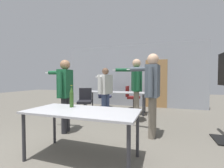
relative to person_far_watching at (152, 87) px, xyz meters
The scene contains 12 objects.
back_wall 3.66m from the person_far_watching, 107.65° to the left, with size 6.20×0.12×2.77m.
conference_table_near 1.62m from the person_far_watching, 127.55° to the right, with size 1.71×0.79×0.75m.
conference_table_far 2.46m from the person_far_watching, 125.82° to the left, with size 2.21×0.65×0.75m.
person_far_watching is the anchor object (origin of this frame).
person_right_polo 1.20m from the person_far_watching, 115.58° to the left, with size 0.92×0.59×1.81m.
person_center_tall 1.88m from the person_far_watching, 142.85° to the left, with size 0.71×0.79×1.57m.
person_near_casual 1.95m from the person_far_watching, 169.84° to the right, with size 0.81×0.57×1.67m.
office_chair_far_right 2.96m from the person_far_watching, 109.15° to the left, with size 0.55×0.52×0.93m.
office_chair_far_left 3.53m from the person_far_watching, 127.97° to the left, with size 0.52×0.56×0.91m.
office_chair_near_pushed 2.74m from the person_far_watching, 150.38° to the left, with size 0.61×0.65×0.91m.
beer_bottle 1.66m from the person_far_watching, 139.08° to the right, with size 0.07×0.07×0.37m.
drink_cup 2.81m from the person_far_watching, 130.65° to the left, with size 0.08×0.08×0.10m.
Camera 1 is at (1.33, -1.50, 1.24)m, focal length 24.00 mm.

